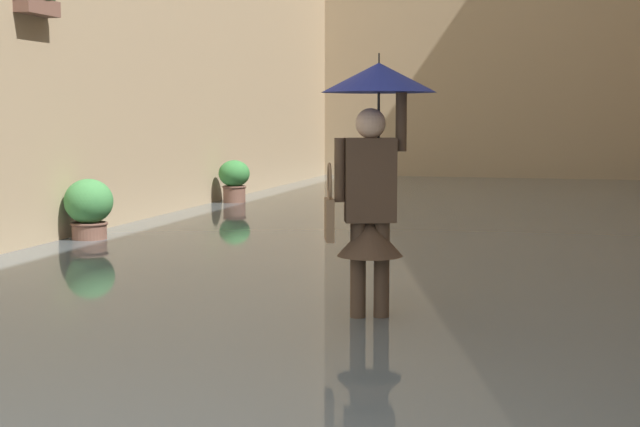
# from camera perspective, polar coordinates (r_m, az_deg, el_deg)

# --- Properties ---
(ground_plane) EXTENTS (60.00, 60.00, 0.00)m
(ground_plane) POSITION_cam_1_polar(r_m,az_deg,el_deg) (13.50, 6.31, -1.10)
(ground_plane) COLOR gray
(flood_water) EXTENTS (9.03, 26.83, 0.11)m
(flood_water) POSITION_cam_1_polar(r_m,az_deg,el_deg) (13.50, 6.31, -0.86)
(flood_water) COLOR #515B60
(flood_water) RESTS_ON ground_plane
(person_wading) EXTENTS (0.86, 0.86, 2.10)m
(person_wading) POSITION_cam_1_polar(r_m,az_deg,el_deg) (7.11, 3.24, 3.91)
(person_wading) COLOR #2D2319
(person_wading) RESTS_ON ground_plane
(potted_plant_far_right) EXTENTS (0.55, 0.55, 0.86)m
(potted_plant_far_right) POSITION_cam_1_polar(r_m,az_deg,el_deg) (16.77, -5.19, 1.98)
(potted_plant_far_right) COLOR brown
(potted_plant_far_right) RESTS_ON ground_plane
(potted_plant_near_right) EXTENTS (0.60, 0.60, 0.86)m
(potted_plant_near_right) POSITION_cam_1_polar(r_m,az_deg,el_deg) (12.09, -13.77, 0.26)
(potted_plant_near_right) COLOR brown
(potted_plant_near_right) RESTS_ON ground_plane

